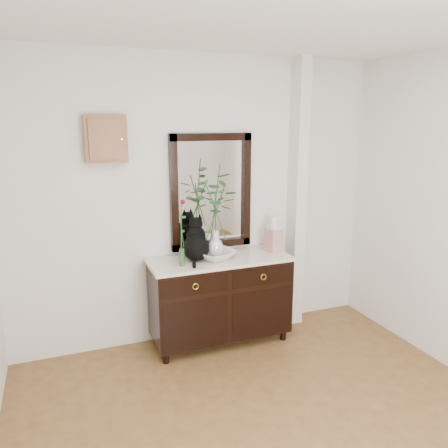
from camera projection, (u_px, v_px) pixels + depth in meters
name	position (u px, v px, depth m)	size (l,w,h in m)	color
wall_back	(201.00, 202.00, 4.15)	(3.60, 0.04, 2.70)	silver
pilaster	(297.00, 197.00, 4.43)	(0.12, 0.20, 2.70)	silver
sideboard	(220.00, 296.00, 4.16)	(1.33, 0.52, 0.82)	black
wall_mirror	(211.00, 192.00, 4.15)	(0.80, 0.06, 1.10)	black
key_cabinet	(106.00, 139.00, 3.68)	(0.35, 0.10, 0.40)	brown
cat	(196.00, 239.00, 3.99)	(0.28, 0.34, 0.40)	black
lotus_bowl	(216.00, 255.00, 4.04)	(0.35, 0.35, 0.09)	silver
vase_branches	(215.00, 211.00, 3.94)	(0.42, 0.42, 0.88)	silver
bud_vase_rose	(181.00, 233.00, 3.79)	(0.07, 0.07, 0.60)	#2D5E29
ginger_jar	(274.00, 233.00, 4.26)	(0.13, 0.13, 0.36)	white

